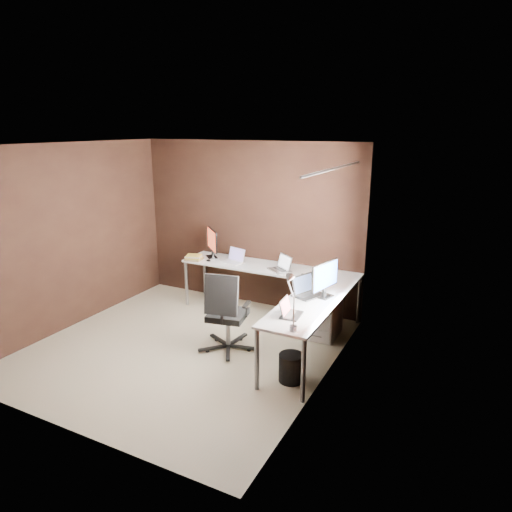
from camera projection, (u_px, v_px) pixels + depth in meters
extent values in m
cube|color=#AFA788|center=(184.00, 348.00, 5.75)|extent=(3.60, 3.60, 0.00)
cube|color=white|center=(174.00, 145.00, 5.06)|extent=(3.60, 3.60, 0.00)
cube|color=black|center=(249.00, 225.00, 6.95)|extent=(3.60, 0.00, 2.50)
cube|color=black|center=(53.00, 304.00, 3.86)|extent=(3.60, 0.00, 2.50)
cube|color=black|center=(70.00, 237.00, 6.18)|extent=(0.00, 3.60, 2.50)
cube|color=black|center=(324.00, 274.00, 4.63)|extent=(0.00, 3.60, 2.50)
cube|color=white|center=(334.00, 247.00, 4.88)|extent=(0.00, 1.00, 1.30)
cube|color=orange|center=(306.00, 284.00, 4.33)|extent=(0.01, 0.35, 2.00)
cube|color=orange|center=(348.00, 249.00, 5.57)|extent=(0.01, 0.35, 2.00)
cylinder|color=slate|center=(335.00, 168.00, 4.67)|extent=(0.02, 1.90, 0.02)
cube|color=white|center=(269.00, 268.00, 6.64)|extent=(2.65, 0.60, 0.03)
cube|color=white|center=(308.00, 306.00, 5.23)|extent=(0.60, 1.65, 0.03)
cylinder|color=slate|center=(186.00, 283.00, 7.07)|extent=(0.05, 0.05, 0.70)
cylinder|color=slate|center=(205.00, 274.00, 7.52)|extent=(0.05, 0.05, 0.70)
cylinder|color=slate|center=(257.00, 359.00, 4.77)|extent=(0.05, 0.05, 0.70)
cylinder|color=slate|center=(303.00, 371.00, 4.54)|extent=(0.05, 0.05, 0.70)
cylinder|color=slate|center=(359.00, 300.00, 6.40)|extent=(0.05, 0.05, 0.70)
cube|color=white|center=(322.00, 314.00, 6.04)|extent=(0.42, 0.50, 0.60)
cube|color=black|center=(212.00, 257.00, 7.10)|extent=(0.26, 0.26, 0.01)
cube|color=black|center=(213.00, 253.00, 7.09)|extent=(0.06, 0.06, 0.10)
cube|color=black|center=(212.00, 240.00, 7.03)|extent=(0.38, 0.38, 0.33)
cube|color=#DF4A25|center=(211.00, 240.00, 7.02)|extent=(0.35, 0.34, 0.30)
cube|color=black|center=(325.00, 297.00, 5.44)|extent=(0.17, 0.22, 0.01)
cube|color=black|center=(324.00, 292.00, 5.44)|extent=(0.04, 0.05, 0.09)
cube|color=black|center=(325.00, 275.00, 5.38)|extent=(0.15, 0.52, 0.33)
cube|color=blue|center=(326.00, 276.00, 5.37)|extent=(0.12, 0.48, 0.30)
cube|color=white|center=(233.00, 262.00, 6.82)|extent=(0.35, 0.29, 0.02)
cube|color=white|center=(237.00, 254.00, 6.85)|extent=(0.31, 0.14, 0.19)
cube|color=#7060A5|center=(236.00, 255.00, 6.84)|extent=(0.27, 0.12, 0.16)
cube|color=silver|center=(279.00, 270.00, 6.44)|extent=(0.40, 0.38, 0.02)
cube|color=silver|center=(285.00, 262.00, 6.45)|extent=(0.30, 0.24, 0.20)
cube|color=white|center=(284.00, 262.00, 6.45)|extent=(0.26, 0.21, 0.17)
cube|color=black|center=(309.00, 295.00, 5.49)|extent=(0.37, 0.43, 0.02)
cube|color=black|center=(303.00, 284.00, 5.53)|extent=(0.20, 0.36, 0.22)
cube|color=#1E273D|center=(303.00, 284.00, 5.52)|extent=(0.17, 0.31, 0.19)
cube|color=black|center=(291.00, 315.00, 4.91)|extent=(0.22, 0.29, 0.02)
cube|color=black|center=(285.00, 306.00, 4.91)|extent=(0.08, 0.28, 0.17)
cube|color=#BF525A|center=(286.00, 306.00, 4.91)|extent=(0.06, 0.25, 0.15)
cube|color=#91794E|center=(194.00, 259.00, 6.96)|extent=(0.27, 0.23, 0.02)
cube|color=gold|center=(194.00, 258.00, 6.96)|extent=(0.26, 0.22, 0.02)
cube|color=beige|center=(194.00, 256.00, 6.95)|extent=(0.28, 0.25, 0.02)
cube|color=gold|center=(194.00, 255.00, 6.95)|extent=(0.26, 0.23, 0.01)
ellipsoid|color=black|center=(208.00, 261.00, 6.87)|extent=(0.08, 0.06, 0.03)
ellipsoid|color=black|center=(304.00, 275.00, 6.22)|extent=(0.08, 0.06, 0.03)
cylinder|color=slate|center=(293.00, 328.00, 4.54)|extent=(0.08, 0.08, 0.06)
cylinder|color=slate|center=(294.00, 311.00, 4.49)|extent=(0.02, 0.02, 0.31)
cylinder|color=slate|center=(291.00, 289.00, 4.48)|extent=(0.02, 0.17, 0.23)
cone|color=slate|center=(289.00, 279.00, 4.54)|extent=(0.10, 0.12, 0.13)
cylinder|color=slate|center=(228.00, 331.00, 5.68)|extent=(0.06, 0.06, 0.37)
cube|color=black|center=(228.00, 315.00, 5.63)|extent=(0.52, 0.52, 0.08)
cube|color=black|center=(221.00, 295.00, 5.34)|extent=(0.42, 0.19, 0.49)
cylinder|color=black|center=(291.00, 368.00, 4.98)|extent=(0.28, 0.28, 0.31)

